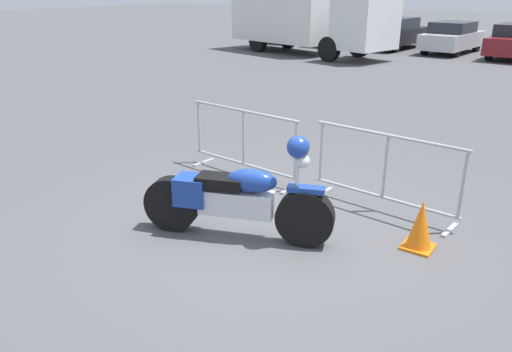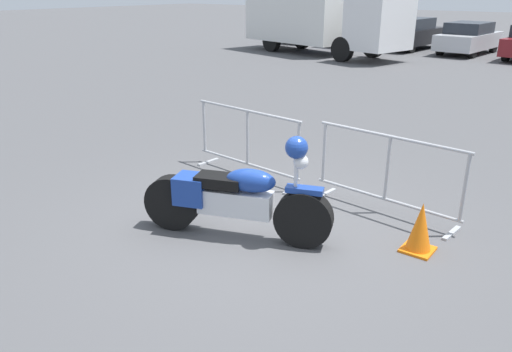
% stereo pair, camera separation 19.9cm
% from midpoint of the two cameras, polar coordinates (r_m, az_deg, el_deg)
% --- Properties ---
extents(ground_plane, '(120.00, 120.00, 0.00)m').
position_cam_midpoint_polar(ground_plane, '(6.23, 0.17, -5.98)').
color(ground_plane, '#4C4C4F').
extents(motorcycle, '(2.22, 1.00, 1.30)m').
position_cam_midpoint_polar(motorcycle, '(5.83, -3.25, -2.55)').
color(motorcycle, black).
rests_on(motorcycle, ground).
extents(crowd_barrier_near, '(2.07, 0.60, 1.07)m').
position_cam_midpoint_polar(crowd_barrier_near, '(7.73, -2.15, 3.85)').
color(crowd_barrier_near, '#9EA0A5').
rests_on(crowd_barrier_near, ground).
extents(crowd_barrier_far, '(2.07, 0.60, 1.07)m').
position_cam_midpoint_polar(crowd_barrier_far, '(6.66, 13.70, 0.42)').
color(crowd_barrier_far, '#9EA0A5').
rests_on(crowd_barrier_far, ground).
extents(box_truck, '(8.01, 3.95, 2.98)m').
position_cam_midpoint_polar(box_truck, '(22.77, 4.95, 17.87)').
color(box_truck, silver).
rests_on(box_truck, ground).
extents(parked_car_white, '(1.97, 4.16, 1.37)m').
position_cam_midpoint_polar(parked_car_white, '(27.82, 4.54, 16.48)').
color(parked_car_white, white).
rests_on(parked_car_white, ground).
extents(parked_car_blue, '(2.16, 4.54, 1.50)m').
position_cam_midpoint_polar(parked_car_blue, '(26.60, 9.83, 16.19)').
color(parked_car_blue, '#284799').
rests_on(parked_car_blue, ground).
extents(parked_car_black, '(2.06, 4.33, 1.43)m').
position_cam_midpoint_polar(parked_car_black, '(25.43, 15.38, 15.49)').
color(parked_car_black, black).
rests_on(parked_car_black, ground).
extents(parked_car_silver, '(1.95, 4.10, 1.35)m').
position_cam_midpoint_polar(parked_car_silver, '(24.44, 21.31, 14.55)').
color(parked_car_silver, '#B7BABF').
rests_on(parked_car_silver, ground).
extents(traffic_cone, '(0.34, 0.34, 0.59)m').
position_cam_midpoint_polar(traffic_cone, '(5.92, 17.39, -5.40)').
color(traffic_cone, orange).
rests_on(traffic_cone, ground).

